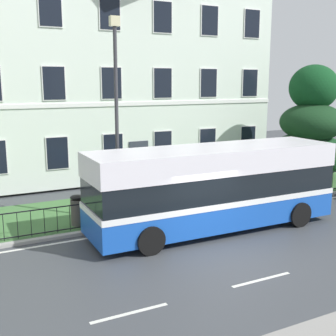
% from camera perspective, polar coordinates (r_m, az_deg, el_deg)
% --- Properties ---
extents(ground_plane, '(60.00, 56.00, 0.18)m').
position_cam_1_polar(ground_plane, '(14.94, 5.60, -10.45)').
color(ground_plane, '#3E4246').
extents(georgian_townhouse, '(17.94, 10.03, 13.52)m').
position_cam_1_polar(georgian_townhouse, '(28.11, -8.09, 14.04)').
color(georgian_townhouse, silver).
rests_on(georgian_townhouse, ground_plane).
extents(iron_verge_railing, '(18.33, 0.04, 0.97)m').
position_cam_1_polar(iron_verge_railing, '(18.42, 4.08, -4.11)').
color(iron_verge_railing, black).
rests_on(iron_verge_railing, ground_plane).
extents(evergreen_tree, '(4.35, 4.36, 6.29)m').
position_cam_1_polar(evergreen_tree, '(25.64, 18.03, 4.43)').
color(evergreen_tree, '#423328').
rests_on(evergreen_tree, ground_plane).
extents(single_decker_bus, '(9.59, 2.76, 3.13)m').
position_cam_1_polar(single_decker_bus, '(16.31, 6.07, -2.45)').
color(single_decker_bus, '#184EB5').
rests_on(single_decker_bus, ground_plane).
extents(street_lamp_post, '(0.36, 0.24, 7.70)m').
position_cam_1_polar(street_lamp_post, '(16.67, -6.76, 7.68)').
color(street_lamp_post, '#333338').
rests_on(street_lamp_post, ground_plane).
extents(litter_bin, '(0.51, 0.51, 1.17)m').
position_cam_1_polar(litter_bin, '(16.96, -11.77, -5.38)').
color(litter_bin, '#4C4742').
rests_on(litter_bin, ground_plane).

